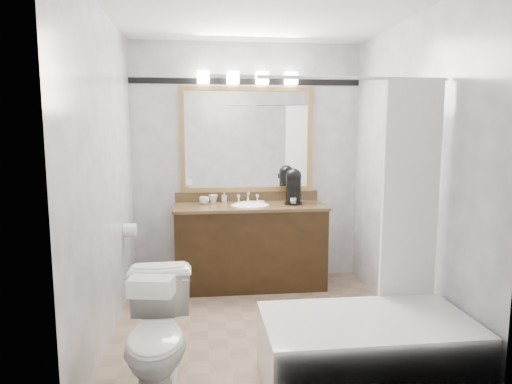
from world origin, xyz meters
TOP-DOWN VIEW (x-y plane):
  - room at (0.00, 0.00)m, footprint 2.42×2.62m
  - vanity at (0.00, 1.02)m, footprint 1.53×0.58m
  - mirror at (0.00, 1.28)m, footprint 1.40×0.04m
  - vanity_light_bar at (0.00, 1.23)m, footprint 1.02×0.14m
  - accent_stripe at (0.00, 1.29)m, footprint 2.40×0.01m
  - bathtub at (0.55, -0.90)m, footprint 1.30×0.75m
  - tp_roll at (-1.14, 0.66)m, footprint 0.11×0.12m
  - toilet at (-0.76, -0.86)m, footprint 0.43×0.73m
  - tissue_box at (-0.76, -1.12)m, footprint 0.26×0.17m
  - coffee_maker at (0.46, 1.07)m, footprint 0.19×0.24m
  - cup_left at (-0.46, 1.12)m, footprint 0.12×0.12m
  - cup_right at (-0.37, 1.21)m, footprint 0.11×0.11m
  - soap_bottle_a at (-0.25, 1.23)m, footprint 0.05×0.06m
  - soap_bar at (0.12, 1.13)m, footprint 0.08×0.07m

SIDE VIEW (x-z plane):
  - bathtub at x=0.55m, z-range -0.70..1.26m
  - toilet at x=-0.76m, z-range 0.00..0.73m
  - vanity at x=0.00m, z-range -0.04..0.93m
  - tp_roll at x=-1.14m, z-range 0.64..0.76m
  - tissue_box at x=-0.76m, z-range 0.73..0.83m
  - soap_bar at x=0.12m, z-range 0.85..0.87m
  - cup_left at x=-0.46m, z-range 0.85..0.93m
  - cup_right at x=-0.37m, z-range 0.85..0.93m
  - soap_bottle_a at x=-0.25m, z-range 0.85..0.95m
  - coffee_maker at x=0.46m, z-range 0.86..1.22m
  - room at x=0.00m, z-range -0.01..2.51m
  - mirror at x=0.00m, z-range 0.95..2.05m
  - accent_stripe at x=0.00m, z-range 2.07..2.13m
  - vanity_light_bar at x=0.00m, z-range 2.07..2.19m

